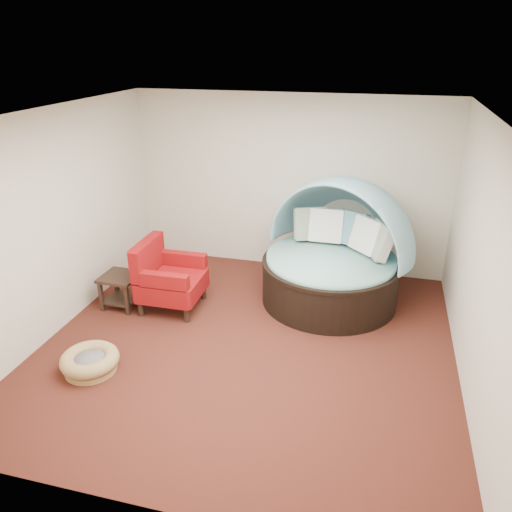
% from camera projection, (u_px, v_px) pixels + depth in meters
% --- Properties ---
extents(floor, '(5.00, 5.00, 0.00)m').
position_uv_depth(floor, '(248.00, 344.00, 6.26)').
color(floor, '#4D1F16').
rests_on(floor, ground).
extents(wall_back, '(5.00, 0.00, 5.00)m').
position_uv_depth(wall_back, '(289.00, 184.00, 7.92)').
color(wall_back, beige).
rests_on(wall_back, floor).
extents(wall_front, '(5.00, 0.00, 5.00)m').
position_uv_depth(wall_front, '(152.00, 371.00, 3.49)').
color(wall_front, beige).
rests_on(wall_front, floor).
extents(wall_left, '(0.00, 5.00, 5.00)m').
position_uv_depth(wall_left, '(56.00, 223.00, 6.28)').
color(wall_left, beige).
rests_on(wall_left, floor).
extents(wall_right, '(0.00, 5.00, 5.00)m').
position_uv_depth(wall_right, '(481.00, 264.00, 5.13)').
color(wall_right, beige).
rests_on(wall_right, floor).
extents(ceiling, '(5.00, 5.00, 0.00)m').
position_uv_depth(ceiling, '(246.00, 115.00, 5.14)').
color(ceiling, white).
rests_on(ceiling, wall_back).
extents(canopy_daybed, '(2.58, 2.55, 1.79)m').
position_uv_depth(canopy_daybed, '(336.00, 246.00, 7.07)').
color(canopy_daybed, black).
rests_on(canopy_daybed, floor).
extents(pet_basket, '(0.74, 0.74, 0.23)m').
position_uv_depth(pet_basket, '(90.00, 361.00, 5.73)').
color(pet_basket, olive).
rests_on(pet_basket, floor).
extents(red_armchair, '(0.85, 0.86, 0.99)m').
position_uv_depth(red_armchair, '(167.00, 277.00, 6.98)').
color(red_armchair, black).
rests_on(red_armchair, floor).
extents(side_table, '(0.52, 0.52, 0.48)m').
position_uv_depth(side_table, '(121.00, 286.00, 7.05)').
color(side_table, black).
rests_on(side_table, floor).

